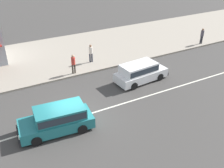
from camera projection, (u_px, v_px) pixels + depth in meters
ground_plane at (72, 119)px, 17.08m from camera, size 160.00×160.00×0.00m
lane_centre_stripe at (72, 119)px, 17.08m from camera, size 50.40×0.14×0.01m
kerb_strip at (33, 60)px, 25.02m from camera, size 68.00×10.00×0.15m
minivan_teal_0 at (58, 118)px, 15.75m from camera, size 4.63×2.24×1.56m
minivan_white_4 at (140, 72)px, 21.17m from camera, size 4.60×2.16×1.56m
pedestrian_near_clock at (91, 52)px, 23.98m from camera, size 0.34×0.34×1.71m
pedestrian_mid_kerb at (73, 63)px, 21.96m from camera, size 0.34×0.34×1.70m
pedestrian_by_shop at (202, 35)px, 28.11m from camera, size 0.34×0.34×1.70m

